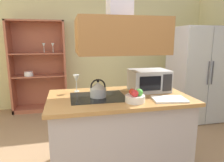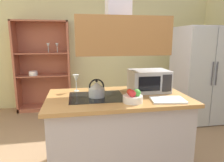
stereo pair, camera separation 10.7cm
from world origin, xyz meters
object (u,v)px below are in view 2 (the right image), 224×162
Objects in this scene: kettle at (97,89)px; fruit_bowl at (133,97)px; refrigerator at (200,75)px; cutting_board at (168,100)px; wine_glass_on_counter at (76,79)px; dish_cabinet at (44,71)px; microwave at (149,81)px.

kettle reaches higher than fruit_bowl.
kettle is 0.99× the size of fruit_bowl.
refrigerator is 5.14× the size of cutting_board.
cutting_board is 1.10m from wine_glass_on_counter.
fruit_bowl is (0.34, -0.26, -0.03)m from kettle.
dish_cabinet is 2.22m from wine_glass_on_counter.
wine_glass_on_counter is 0.80m from fruit_bowl.
kettle is (0.90, -2.40, 0.15)m from dish_cabinet.
cutting_board is 1.69× the size of fruit_bowl.
dish_cabinet reaches higher than refrigerator.
wine_glass_on_counter reaches higher than kettle.
wine_glass_on_counter is at bearing -71.94° from dish_cabinet.
kettle is at bearing -69.37° from dish_cabinet.
microwave is at bearing 52.23° from fruit_bowl.
fruit_bowl is (-1.73, -1.49, 0.08)m from refrigerator.
microwave is (0.65, 0.15, 0.04)m from kettle.
microwave is at bearing -55.38° from dish_cabinet.
cutting_board is at bearing -82.21° from microwave.
refrigerator is 0.92× the size of dish_cabinet.
microwave is at bearing -142.59° from refrigerator.
fruit_bowl is (-0.37, 0.01, 0.04)m from cutting_board.
refrigerator is at bearing 47.82° from cutting_board.
wine_glass_on_counter is (-0.87, 0.15, 0.02)m from microwave.
kettle is 0.59× the size of cutting_board.
dish_cabinet reaches higher than cutting_board.
refrigerator is 8.48× the size of wine_glass_on_counter.
refrigerator is 3.80× the size of microwave.
kettle is at bearing -53.85° from wine_glass_on_counter.
microwave is 2.28× the size of fruit_bowl.
cutting_board is (0.71, -0.27, -0.08)m from kettle.
dish_cabinet is 9.43× the size of fruit_bowl.
kettle is at bearing 142.27° from fruit_bowl.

